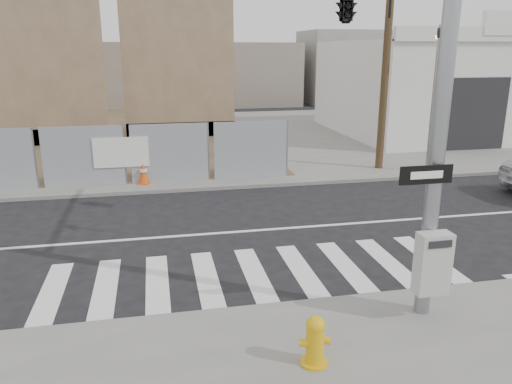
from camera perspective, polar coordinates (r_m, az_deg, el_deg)
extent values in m
plane|color=black|center=(12.82, -2.40, -4.61)|extent=(100.00, 100.00, 0.00)
cube|color=slate|center=(26.29, -7.39, 6.15)|extent=(50.00, 20.00, 0.12)
cylinder|color=gray|center=(8.35, 20.45, 8.88)|extent=(0.26, 0.26, 7.00)
cube|color=#B2B2AF|center=(8.72, 19.54, -7.70)|extent=(0.55, 0.30, 1.05)
cube|color=black|center=(8.26, 18.88, 1.88)|extent=(0.90, 0.03, 0.30)
cube|color=silver|center=(8.24, 18.95, 1.85)|extent=(0.55, 0.01, 0.12)
imported|color=black|center=(12.12, 10.35, 20.78)|extent=(0.53, 2.48, 1.00)
cylinder|color=gray|center=(19.28, 19.60, 9.78)|extent=(0.12, 0.12, 5.20)
imported|color=black|center=(19.21, 20.32, 17.20)|extent=(0.16, 0.20, 1.00)
cube|color=brown|center=(25.37, -23.99, 13.82)|extent=(6.00, 0.50, 8.00)
cube|color=brown|center=(26.06, -22.92, 5.96)|extent=(6.00, 1.30, 0.80)
cube|color=brown|center=(25.89, -8.86, 14.98)|extent=(5.50, 0.50, 8.00)
cube|color=brown|center=(26.58, -8.57, 7.22)|extent=(5.50, 1.30, 0.80)
cube|color=silver|center=(29.56, 21.33, 11.10)|extent=(12.00, 10.00, 4.80)
cube|color=black|center=(24.37, 23.47, 8.15)|extent=(3.40, 0.06, 3.20)
cylinder|color=#473721|center=(19.28, 14.86, 17.33)|extent=(0.28, 0.28, 10.00)
cylinder|color=#D49E0B|center=(7.69, 6.66, -18.76)|extent=(0.52, 0.52, 0.04)
cylinder|color=#D49E0B|center=(7.54, 6.73, -17.00)|extent=(0.34, 0.34, 0.60)
sphere|color=#D49E0B|center=(7.37, 6.82, -14.90)|extent=(0.28, 0.28, 0.28)
cylinder|color=#D49E0B|center=(7.46, 5.53, -16.79)|extent=(0.17, 0.16, 0.11)
cylinder|color=#D49E0B|center=(7.55, 7.96, -16.44)|extent=(0.17, 0.16, 0.11)
cube|color=#E64A0C|center=(17.34, -12.67, 1.00)|extent=(0.48, 0.48, 0.03)
cone|color=#E64A0C|center=(17.25, -12.73, 2.09)|extent=(0.42, 0.42, 0.71)
cylinder|color=silver|center=(17.23, -12.75, 2.42)|extent=(0.27, 0.27, 0.08)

